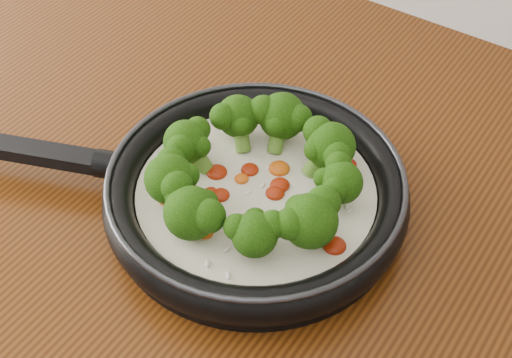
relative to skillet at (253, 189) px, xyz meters
The scene contains 1 object.
skillet is the anchor object (origin of this frame).
Camera 1 is at (0.18, 0.60, 1.50)m, focal length 52.68 mm.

